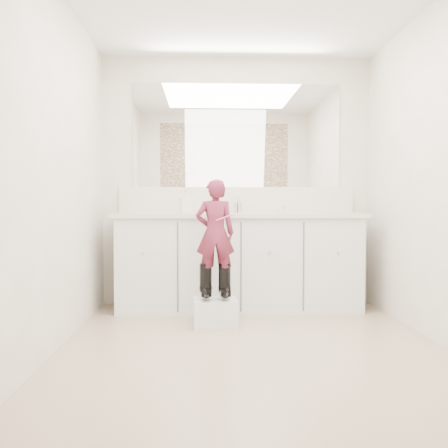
{
  "coord_description": "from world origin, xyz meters",
  "views": [
    {
      "loc": [
        -0.33,
        -3.37,
        0.95
      ],
      "look_at": [
        -0.16,
        0.72,
        0.81
      ],
      "focal_mm": 40.0,
      "sensor_mm": 36.0,
      "label": 1
    }
  ],
  "objects": [
    {
      "name": "toddler",
      "position": [
        -0.23,
        0.58,
        0.74
      ],
      "size": [
        0.32,
        0.22,
        0.85
      ],
      "primitive_type": "imported",
      "rotation": [
        0.0,
        0.0,
        3.18
      ],
      "color": "#B03661",
      "rests_on": "step_stool"
    },
    {
      "name": "boot_right",
      "position": [
        -0.16,
        0.58,
        0.36
      ],
      "size": [
        0.11,
        0.19,
        0.28
      ],
      "primitive_type": null,
      "rotation": [
        0.0,
        0.0,
        0.04
      ],
      "color": "black",
      "rests_on": "step_stool"
    },
    {
      "name": "soap_bottle",
      "position": [
        -0.49,
        1.16,
        1.0
      ],
      "size": [
        0.13,
        0.13,
        0.22
      ],
      "primitive_type": "imported",
      "rotation": [
        0.0,
        0.0,
        0.37
      ],
      "color": "beige",
      "rests_on": "countertop"
    },
    {
      "name": "faucet",
      "position": [
        0.0,
        1.38,
        0.94
      ],
      "size": [
        0.08,
        0.08,
        0.1
      ],
      "primitive_type": "cylinder",
      "color": "silver",
      "rests_on": "countertop"
    },
    {
      "name": "backsplash",
      "position": [
        0.0,
        1.49,
        1.02
      ],
      "size": [
        2.28,
        0.03,
        0.25
      ],
      "primitive_type": "cube",
      "color": "beige",
      "rests_on": "countertop"
    },
    {
      "name": "wall_right",
      "position": [
        1.3,
        0.0,
        1.2
      ],
      "size": [
        0.0,
        3.0,
        3.0
      ],
      "primitive_type": "plane",
      "rotation": [
        1.57,
        0.0,
        -1.57
      ],
      "color": "beige",
      "rests_on": "floor"
    },
    {
      "name": "step_stool",
      "position": [
        -0.23,
        0.56,
        0.11
      ],
      "size": [
        0.35,
        0.3,
        0.22
      ],
      "primitive_type": "cube",
      "rotation": [
        0.0,
        0.0,
        0.04
      ],
      "color": "silver",
      "rests_on": "floor"
    },
    {
      "name": "toothbrush",
      "position": [
        -0.16,
        0.5,
        0.87
      ],
      "size": [
        0.14,
        0.02,
        0.06
      ],
      "primitive_type": "cylinder",
      "rotation": [
        0.0,
        1.22,
        0.04
      ],
      "color": "#D35295",
      "rests_on": "toddler"
    },
    {
      "name": "wall_left",
      "position": [
        -1.3,
        0.0,
        1.2
      ],
      "size": [
        0.0,
        3.0,
        3.0
      ],
      "primitive_type": "plane",
      "rotation": [
        1.57,
        0.0,
        1.57
      ],
      "color": "beige",
      "rests_on": "floor"
    },
    {
      "name": "boot_left",
      "position": [
        -0.31,
        0.58,
        0.36
      ],
      "size": [
        0.11,
        0.19,
        0.28
      ],
      "primitive_type": null,
      "rotation": [
        0.0,
        0.0,
        0.04
      ],
      "color": "black",
      "rests_on": "step_stool"
    },
    {
      "name": "cup",
      "position": [
        0.39,
        1.2,
        0.93
      ],
      "size": [
        0.12,
        0.12,
        0.08
      ],
      "primitive_type": "imported",
      "rotation": [
        0.0,
        0.0,
        0.43
      ],
      "color": "beige",
      "rests_on": "countertop"
    },
    {
      "name": "dot_panel",
      "position": [
        0.0,
        -1.49,
        1.65
      ],
      "size": [
        2.0,
        0.01,
        1.2
      ],
      "primitive_type": "cube",
      "color": "#472819",
      "rests_on": "wall_front"
    },
    {
      "name": "floor",
      "position": [
        0.0,
        0.0,
        0.0
      ],
      "size": [
        3.0,
        3.0,
        0.0
      ],
      "primitive_type": "plane",
      "color": "#8D7A5C",
      "rests_on": "ground"
    },
    {
      "name": "wall_back",
      "position": [
        0.0,
        1.5,
        1.2
      ],
      "size": [
        2.6,
        0.0,
        2.6
      ],
      "primitive_type": "plane",
      "rotation": [
        1.57,
        0.0,
        0.0
      ],
      "color": "beige",
      "rests_on": "floor"
    },
    {
      "name": "mirror",
      "position": [
        0.0,
        1.49,
        1.64
      ],
      "size": [
        2.0,
        0.02,
        1.0
      ],
      "primitive_type": "cube",
      "color": "white",
      "rests_on": "wall_back"
    },
    {
      "name": "countertop",
      "position": [
        0.0,
        1.21,
        0.87
      ],
      "size": [
        2.28,
        0.58,
        0.04
      ],
      "primitive_type": "cube",
      "color": "beige",
      "rests_on": "vanity_cabinet"
    },
    {
      "name": "vanity_cabinet",
      "position": [
        0.0,
        1.23,
        0.42
      ],
      "size": [
        2.2,
        0.55,
        0.85
      ],
      "primitive_type": "cube",
      "color": "silver",
      "rests_on": "floor"
    },
    {
      "name": "wall_front",
      "position": [
        0.0,
        -1.5,
        1.2
      ],
      "size": [
        2.6,
        0.0,
        2.6
      ],
      "primitive_type": "plane",
      "rotation": [
        -1.57,
        0.0,
        0.0
      ],
      "color": "beige",
      "rests_on": "floor"
    }
  ]
}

